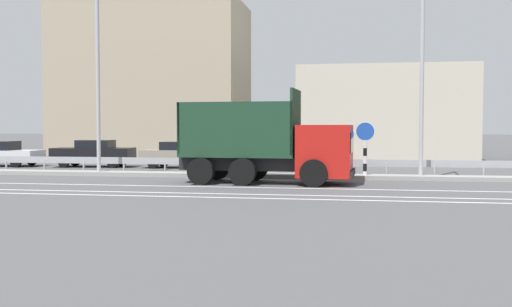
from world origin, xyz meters
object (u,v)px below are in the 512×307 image
street_lamp_2 (422,52)px  parked_car_1 (0,153)px  parked_car_3 (182,154)px  median_road_sign (365,148)px  parked_car_2 (94,153)px  dump_truck (285,152)px  street_lamp_1 (96,66)px

street_lamp_2 → parked_car_1: street_lamp_2 is taller
parked_car_3 → street_lamp_2: bearing=68.0°
median_road_sign → parked_car_3: (-9.78, 5.41, -0.60)m
parked_car_2 → parked_car_1: bearing=88.8°
street_lamp_2 → parked_car_2: size_ratio=2.11×
median_road_sign → parked_car_1: size_ratio=0.54×
dump_truck → parked_car_3: 10.41m
street_lamp_1 → parked_car_3: street_lamp_1 is taller
street_lamp_2 → parked_car_2: street_lamp_2 is taller
street_lamp_1 → parked_car_3: (2.33, 5.66, -4.27)m
median_road_sign → parked_car_3: median_road_sign is taller
median_road_sign → street_lamp_2: 4.65m
dump_truck → street_lamp_1: size_ratio=0.78×
dump_truck → median_road_sign: dump_truck is taller
median_road_sign → street_lamp_1: 12.66m
dump_truck → parked_car_3: (-6.65, 8.00, -0.53)m
street_lamp_1 → parked_car_1: bearing=147.3°
parked_car_1 → parked_car_3: (10.63, 0.32, 0.01)m
dump_truck → median_road_sign: size_ratio=2.83×
dump_truck → street_lamp_2: street_lamp_2 is taller
street_lamp_1 → parked_car_2: size_ratio=1.96×
median_road_sign → parked_car_2: (-14.90, 5.42, -0.56)m
median_road_sign → parked_car_1: bearing=166.0°
median_road_sign → parked_car_3: bearing=151.1°
street_lamp_2 → parked_car_2: bearing=162.5°
parked_car_3 → parked_car_1: bearing=-86.1°
median_road_sign → parked_car_1: median_road_sign is taller
parked_car_2 → street_lamp_2: bearing=-112.2°
street_lamp_1 → street_lamp_2: size_ratio=0.93×
median_road_sign → street_lamp_1: bearing=-178.8°
parked_car_3 → parked_car_2: bearing=-88.0°
median_road_sign → parked_car_1: (-20.41, 5.09, -0.61)m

